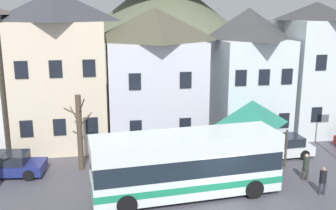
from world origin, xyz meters
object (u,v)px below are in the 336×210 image
Objects in this scene: bus_shelter at (252,112)px; parked_car_02 at (278,147)px; pedestrian_00 at (306,166)px; public_bench at (209,142)px; townhouse_02 at (155,76)px; bare_tree_02 at (80,132)px; transit_bus at (186,165)px; townhouse_04 at (312,67)px; pedestrian_01 at (323,179)px; townhouse_01 at (60,71)px; townhouse_03 at (246,72)px; hilltop_castle at (164,24)px; parked_car_00 at (9,164)px.

bus_shelter reaches higher than parked_car_02.
pedestrian_00 is 1.00× the size of public_bench.
pedestrian_00 is at bearing -49.30° from townhouse_02.
transit_bus is at bearing -39.14° from bare_tree_02.
townhouse_04 is at bearing 34.38° from transit_bus.
pedestrian_01 is 0.33× the size of bare_tree_02.
townhouse_01 is 13.89m from townhouse_03.
townhouse_01 reaches higher than bus_shelter.
parked_car_02 is 3.01× the size of pedestrian_01.
bus_shelter is 0.85× the size of parked_car_02.
parked_car_02 is 4.69m from public_bench.
bare_tree_02 is (-5.52, 4.49, 0.70)m from transit_bus.
townhouse_01 reaches higher than pedestrian_01.
transit_bus is 7.45m from public_bench.
townhouse_01 is 5.84m from bare_tree_02.
townhouse_04 is 22.69m from hilltop_castle.
parked_car_02 is 12.85m from bare_tree_02.
hilltop_castle is at bearing 92.51° from bus_shelter.
pedestrian_01 is (7.35, -10.44, -3.95)m from townhouse_02.
townhouse_01 is at bearing 179.57° from townhouse_02.
parked_car_00 is at bearing -119.06° from townhouse_01.
townhouse_01 is 7.02× the size of pedestrian_01.
pedestrian_01 is at bearing -84.61° from hilltop_castle.
townhouse_03 is 2.08× the size of parked_car_02.
hilltop_castle is 28.72m from bare_tree_02.
townhouse_02 is 2.09× the size of parked_car_02.
townhouse_03 is at bearing 90.59° from pedestrian_01.
public_bench is at bearing 14.03° from bare_tree_02.
townhouse_03 is 11.86m from pedestrian_01.
hilltop_castle is 25.46m from public_bench.
townhouse_01 reaches higher than townhouse_03.
bus_shelter reaches higher than transit_bus.
townhouse_04 is at bearing -134.88° from parked_car_02.
bus_shelter is at bearing -1.08° from bare_tree_02.
townhouse_04 is at bearing 60.56° from pedestrian_00.
townhouse_01 is at bearing 148.33° from pedestrian_00.
bus_shelter is 0.94× the size of parked_car_00.
townhouse_01 is 1.07× the size of townhouse_04.
parked_car_02 is at bearing -83.22° from hilltop_castle.
townhouse_03 is at bearing 2.91° from townhouse_01.
townhouse_03 is 0.96× the size of townhouse_04.
townhouse_01 reaches higher than parked_car_00.
townhouse_02 is 2.09× the size of bare_tree_02.
townhouse_03 reaches higher than transit_bus.
bus_shelter is at bearing 108.88° from pedestrian_01.
bus_shelter is 6.20m from pedestrian_01.
public_bench is 9.12m from bare_tree_02.
townhouse_04 is 13.22m from pedestrian_01.
townhouse_01 is 12.17m from transit_bus.
pedestrian_01 is at bearing -115.50° from townhouse_04.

